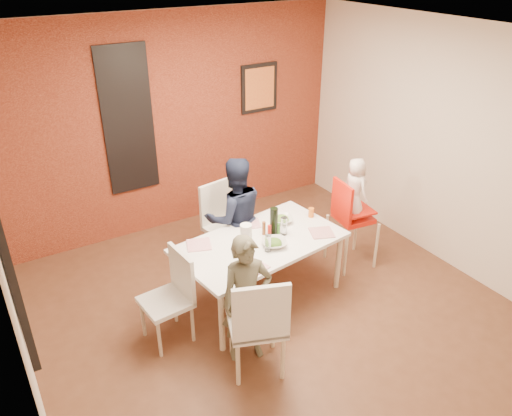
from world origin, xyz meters
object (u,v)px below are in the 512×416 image
chair_near (258,322)px  wine_bottle (274,222)px  paper_towel_roll (246,236)px  chair_far (224,220)px  toddler (355,188)px  dining_table (260,246)px  chair_left (173,292)px  child_far (235,218)px  child_near (247,300)px  high_chair (350,215)px

chair_near → wine_bottle: bearing=-108.5°
chair_near → paper_towel_roll: bearing=-93.7°
paper_towel_roll → chair_far: bearing=77.5°
toddler → wine_bottle: (-1.05, 0.01, -0.12)m
dining_table → chair_left: (-0.99, -0.08, -0.13)m
child_far → wine_bottle: child_far is taller
child_far → toddler: 1.35m
child_far → wine_bottle: (0.16, -0.53, 0.16)m
chair_far → child_far: bearing=-96.6°
chair_near → child_far: (0.59, 1.46, 0.13)m
chair_far → child_far: size_ratio=0.71×
paper_towel_roll → child_far: bearing=71.1°
wine_bottle → chair_far: bearing=102.9°
chair_near → paper_towel_roll: (0.39, 0.86, 0.26)m
chair_near → toddler: bearing=-132.6°
chair_near → toddler: toddler is taller
child_far → paper_towel_roll: 0.64m
chair_left → wine_bottle: wine_bottle is taller
dining_table → chair_left: bearing=-175.4°
chair_far → toddler: size_ratio=1.43×
child_near → wine_bottle: 1.02m
wine_bottle → chair_left: bearing=-174.5°
chair_near → high_chair: 2.00m
dining_table → wine_bottle: (0.18, 0.03, 0.22)m
dining_table → paper_towel_roll: bearing=-169.1°
chair_near → child_near: 0.25m
chair_left → toddler: bearing=87.2°
chair_near → paper_towel_roll: chair_near is taller
dining_table → chair_near: bearing=-122.2°
wine_bottle → high_chair: bearing=-0.4°
child_near → wine_bottle: size_ratio=4.02×
high_chair → dining_table: bearing=98.3°
high_chair → paper_towel_roll: high_chair is taller
dining_table → high_chair: 1.20m
chair_near → chair_far: chair_near is taller
chair_far → high_chair: (1.20, -0.78, 0.09)m
chair_far → paper_towel_roll: size_ratio=3.84×
wine_bottle → child_far: bearing=107.0°
chair_far → wine_bottle: (0.18, -0.77, 0.30)m
dining_table → high_chair: bearing=1.2°
toddler → paper_towel_roll: size_ratio=2.68×
chair_left → toddler: size_ratio=1.31×
child_near → paper_towel_roll: (0.35, 0.62, 0.21)m
child_near → chair_near: bearing=-83.5°
chair_near → high_chair: high_chair is taller
chair_near → high_chair: bearing=-132.0°
chair_near → chair_far: bearing=-88.2°
child_far → chair_far: bearing=-75.3°
dining_table → wine_bottle: bearing=9.8°
high_chair → child_far: 1.30m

